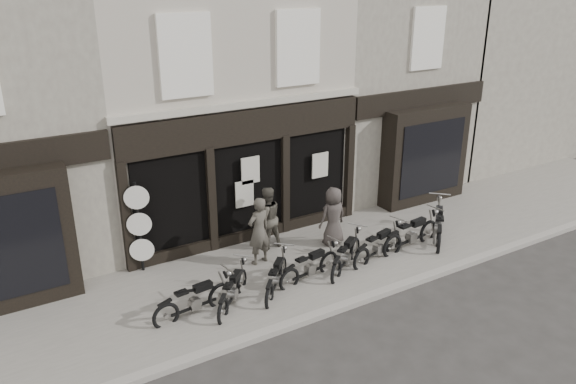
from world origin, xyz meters
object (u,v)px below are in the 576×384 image
motorcycle_3 (310,268)px  motorcycle_4 (346,258)px  motorcycle_0 (195,303)px  motorcycle_7 (438,227)px  man_centre (267,218)px  motorcycle_6 (412,236)px  man_right (333,216)px  man_left (259,231)px  advert_sign_post (140,231)px  motorcycle_2 (276,279)px  motorcycle_1 (233,293)px  motorcycle_5 (378,248)px

motorcycle_3 → motorcycle_4: (1.10, -0.02, 0.02)m
motorcycle_0 → motorcycle_7: size_ratio=1.10×
motorcycle_4 → man_centre: 2.48m
motorcycle_6 → man_right: 2.26m
man_left → advert_sign_post: bearing=-34.3°
man_right → advert_sign_post: advert_sign_post is taller
motorcycle_2 → advert_sign_post: size_ratio=0.61×
motorcycle_4 → man_left: size_ratio=0.98×
motorcycle_1 → motorcycle_5: motorcycle_5 is taller
motorcycle_0 → man_left: size_ratio=1.10×
motorcycle_2 → motorcycle_7: 5.44m
motorcycle_6 → man_centre: bearing=142.3°
motorcycle_7 → man_centre: 4.99m
motorcycle_2 → motorcycle_1: bearing=134.6°
motorcycle_1 → motorcycle_5: (4.32, 0.02, 0.02)m
motorcycle_6 → motorcycle_1: bearing=173.6°
motorcycle_2 → motorcycle_4: (2.09, 0.01, 0.02)m
motorcycle_0 → motorcycle_7: (7.52, 0.05, 0.06)m
motorcycle_1 → motorcycle_3: (2.16, 0.05, 0.00)m
motorcycle_0 → motorcycle_1: bearing=-9.5°
motorcycle_0 → man_right: 4.88m
motorcycle_5 → man_centre: 3.13m
motorcycle_3 → man_right: (1.59, 1.29, 0.59)m
man_left → man_right: (2.31, -0.07, -0.08)m
motorcycle_4 → man_centre: (-1.19, 2.08, 0.61)m
motorcycle_2 → motorcycle_4: bearing=-45.9°
motorcycle_1 → motorcycle_2: bearing=-44.6°
motorcycle_3 → man_left: size_ratio=1.06×
motorcycle_4 → motorcycle_5: 1.06m
motorcycle_2 → motorcycle_3: bearing=-44.6°
motorcycle_1 → man_right: bearing=-25.9°
motorcycle_7 → advert_sign_post: (-7.92, 2.47, 0.79)m
motorcycle_0 → motorcycle_6: size_ratio=0.91×
motorcycle_5 → motorcycle_6: 1.22m
motorcycle_5 → motorcycle_3: bearing=164.7°
motorcycle_1 → motorcycle_4: (3.26, 0.03, 0.02)m
motorcycle_2 → motorcycle_5: (3.15, 0.01, 0.02)m
motorcycle_4 → man_centre: size_ratio=1.02×
motorcycle_1 → man_left: size_ratio=0.84×
man_centre → motorcycle_5: bearing=137.5°
motorcycle_2 → man_right: bearing=-19.2°
motorcycle_1 → motorcycle_3: motorcycle_3 is taller
motorcycle_1 → advert_sign_post: (-1.31, 2.57, 0.86)m
motorcycle_3 → advert_sign_post: advert_sign_post is taller
motorcycle_1 → motorcycle_4: motorcycle_4 is taller
motorcycle_4 → man_centre: bearing=86.2°
motorcycle_2 → man_right: size_ratio=0.92×
motorcycle_7 → man_right: bearing=110.9°
motorcycle_2 → motorcycle_6: size_ratio=0.70×
motorcycle_2 → motorcycle_6: (4.37, 0.04, 0.05)m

